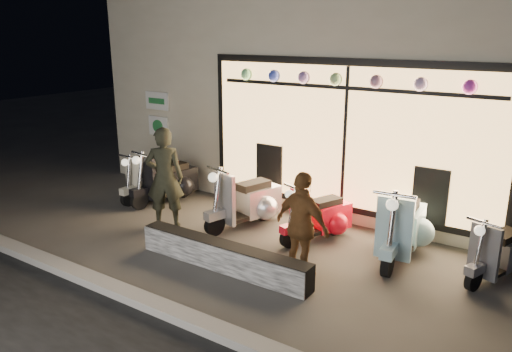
{
  "coord_description": "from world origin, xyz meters",
  "views": [
    {
      "loc": [
        4.13,
        -5.84,
        3.31
      ],
      "look_at": [
        -0.14,
        0.6,
        1.05
      ],
      "focal_mm": 35.0,
      "sensor_mm": 36.0,
      "label": 1
    }
  ],
  "objects_px": {
    "woman": "(302,226)",
    "scooter_red": "(323,216)",
    "graffiti_barrier": "(223,256)",
    "man": "(165,178)",
    "scooter_silver": "(251,200)"
  },
  "relations": [
    {
      "from": "graffiti_barrier",
      "to": "scooter_silver",
      "type": "height_order",
      "value": "scooter_silver"
    },
    {
      "from": "scooter_silver",
      "to": "woman",
      "type": "distance_m",
      "value": 2.14
    },
    {
      "from": "scooter_red",
      "to": "woman",
      "type": "height_order",
      "value": "woman"
    },
    {
      "from": "scooter_silver",
      "to": "man",
      "type": "bearing_deg",
      "value": -126.8
    },
    {
      "from": "scooter_silver",
      "to": "man",
      "type": "xyz_separation_m",
      "value": [
        -1.17,
        -0.9,
        0.44
      ]
    },
    {
      "from": "scooter_silver",
      "to": "graffiti_barrier",
      "type": "bearing_deg",
      "value": -53.15
    },
    {
      "from": "scooter_silver",
      "to": "man",
      "type": "height_order",
      "value": "man"
    },
    {
      "from": "man",
      "to": "woman",
      "type": "relative_size",
      "value": 1.17
    },
    {
      "from": "graffiti_barrier",
      "to": "man",
      "type": "height_order",
      "value": "man"
    },
    {
      "from": "woman",
      "to": "scooter_red",
      "type": "bearing_deg",
      "value": -62.83
    },
    {
      "from": "graffiti_barrier",
      "to": "scooter_red",
      "type": "distance_m",
      "value": 1.95
    },
    {
      "from": "scooter_red",
      "to": "woman",
      "type": "xyz_separation_m",
      "value": [
        0.36,
        -1.4,
        0.37
      ]
    },
    {
      "from": "scooter_red",
      "to": "man",
      "type": "bearing_deg",
      "value": -134.83
    },
    {
      "from": "scooter_silver",
      "to": "woman",
      "type": "height_order",
      "value": "woman"
    },
    {
      "from": "graffiti_barrier",
      "to": "scooter_red",
      "type": "xyz_separation_m",
      "value": [
        0.69,
        1.81,
        0.18
      ]
    }
  ]
}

